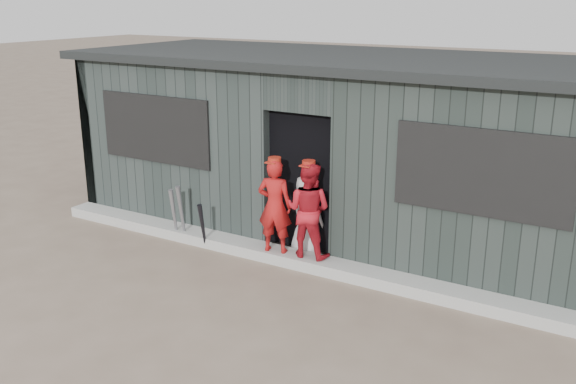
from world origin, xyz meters
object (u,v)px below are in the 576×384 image
Objects in this scene: bat_right at (203,227)px; player_grey_back at (307,216)px; player_red_right at (308,210)px; player_red_left at (275,206)px; bat_left at (174,215)px; dugout at (346,145)px; bat_mid at (182,214)px.

player_grey_back is at bearing 22.42° from bat_right.
player_red_right is 1.10× the size of player_grey_back.
player_red_right is (0.45, 0.10, -0.00)m from player_red_left.
bat_left is at bearing 1.51° from player_red_right.
bat_left is 2.00m from player_grey_back.
dugout reaches higher than bat_left.
bat_right is at bearing -11.10° from bat_mid.
dugout is at bearing 56.33° from bat_right.
bat_mid is 0.76× the size of player_grey_back.
bat_left is 0.70× the size of player_grey_back.
bat_right is at bearing -7.30° from bat_left.
bat_left is 2.15m from player_red_right.
player_grey_back is (0.27, 0.38, -0.21)m from player_red_left.
bat_right is 0.08× the size of dugout.
bat_right is at bearing -123.67° from dugout.
player_red_left is 1.81m from dugout.
bat_mid reaches higher than bat_left.
bat_right is at bearing -4.75° from player_red_left.
bat_mid is at bearing 168.90° from bat_right.
player_red_left is at bearing 9.09° from bat_right.
player_red_left reaches higher than bat_left.
player_red_right is 0.40m from player_grey_back.
bat_right is 0.61× the size of player_grey_back.
bat_left is 0.63× the size of player_red_left.
bat_left is 0.64× the size of player_red_right.
dugout is at bearing -77.98° from player_grey_back.
player_red_left is 0.15× the size of dugout.
player_red_left is 1.10× the size of player_grey_back.
bat_right is 1.62m from player_red_right.
player_grey_back is (1.93, 0.48, 0.17)m from bat_left.
bat_mid is at bearing -10.64° from player_red_left.
bat_mid is at bearing 23.17° from player_grey_back.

